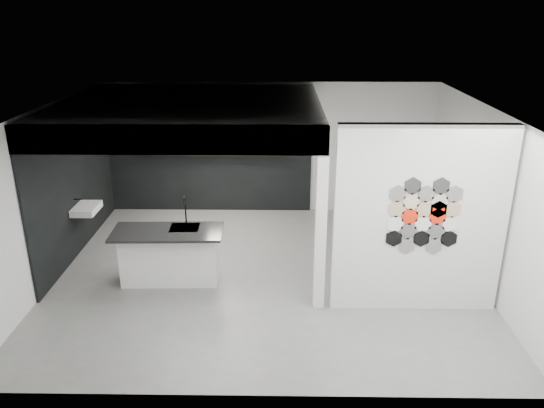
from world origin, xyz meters
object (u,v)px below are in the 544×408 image
at_px(kitchen_island, 170,254).
at_px(utensil_cup, 176,151).
at_px(wall_basin, 86,209).
at_px(bottle_dark, 189,149).
at_px(glass_bowl, 276,152).
at_px(glass_vase, 276,150).
at_px(partition_panel, 420,221).
at_px(kettle, 261,150).
at_px(stockpot, 151,149).

bearing_deg(kitchen_island, utensil_cup, 96.10).
distance_m(wall_basin, bottle_dark, 2.63).
xyz_separation_m(glass_bowl, glass_vase, (0.00, 0.00, 0.04)).
distance_m(wall_basin, glass_vase, 4.01).
relative_size(partition_panel, glass_vase, 17.50).
bearing_deg(glass_vase, utensil_cup, 180.00).
bearing_deg(bottle_dark, kitchen_island, -87.27).
height_order(partition_panel, utensil_cup, partition_panel).
relative_size(glass_bowl, bottle_dark, 0.72).
height_order(kettle, bottle_dark, bottle_dark).
bearing_deg(utensil_cup, kettle, 0.00).
bearing_deg(kettle, utensil_cup, -161.55).
bearing_deg(kettle, stockpot, -161.55).
xyz_separation_m(kettle, glass_bowl, (0.31, 0.00, -0.02)).
distance_m(kitchen_island, utensil_cup, 3.27).
bearing_deg(glass_bowl, kitchen_island, -118.65).
relative_size(kettle, utensil_cup, 1.42).
bearing_deg(glass_vase, bottle_dark, 180.00).
height_order(kitchen_island, kettle, kettle).
distance_m(partition_panel, kettle, 4.54).
height_order(glass_bowl, utensil_cup, utensil_cup).
bearing_deg(kitchen_island, wall_basin, 146.32).
xyz_separation_m(wall_basin, glass_bowl, (3.39, 2.07, 0.51)).
bearing_deg(glass_bowl, partition_panel, -61.77).
height_order(partition_panel, stockpot, partition_panel).
relative_size(partition_panel, kettle, 17.54).
bearing_deg(wall_basin, bottle_dark, 53.34).
height_order(wall_basin, kitchen_island, kitchen_island).
bearing_deg(glass_bowl, wall_basin, -148.65).
xyz_separation_m(partition_panel, wall_basin, (-5.46, 1.80, -0.55)).
bearing_deg(stockpot, bottle_dark, 0.00).
height_order(stockpot, bottle_dark, stockpot).
relative_size(wall_basin, utensil_cup, 5.33).
bearing_deg(wall_basin, glass_vase, 31.35).
distance_m(wall_basin, utensil_cup, 2.48).
relative_size(glass_vase, bottle_dark, 0.93).
distance_m(kettle, utensil_cup, 1.82).
bearing_deg(bottle_dark, utensil_cup, 180.00).
distance_m(partition_panel, bottle_dark, 5.51).
xyz_separation_m(kitchen_island, kettle, (1.39, 3.12, 0.91)).
distance_m(kettle, bottle_dark, 1.54).
distance_m(kitchen_island, stockpot, 3.39).
relative_size(stockpot, glass_vase, 1.51).
distance_m(wall_basin, glass_bowl, 4.00).
bearing_deg(wall_basin, kitchen_island, -32.01).
xyz_separation_m(wall_basin, utensil_cup, (1.26, 2.07, 0.53)).
bearing_deg(glass_vase, glass_bowl, 0.00).
distance_m(bottle_dark, utensil_cup, 0.28).
xyz_separation_m(partition_panel, utensil_cup, (-4.20, 3.87, -0.02)).
bearing_deg(kitchen_island, partition_panel, -12.84).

